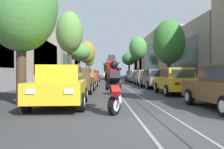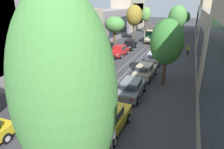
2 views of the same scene
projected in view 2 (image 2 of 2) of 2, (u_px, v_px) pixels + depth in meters
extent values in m
plane|color=#38383A|center=(139.00, 56.00, 30.74)|extent=(172.56, 172.56, 0.00)
cube|color=gray|center=(143.00, 49.00, 35.20)|extent=(0.08, 77.02, 0.01)
cube|color=gray|center=(149.00, 49.00, 34.83)|extent=(0.08, 77.02, 0.01)
cube|color=black|center=(146.00, 49.00, 35.01)|extent=(0.03, 77.02, 0.01)
cube|color=#BCAD93|center=(68.00, 33.00, 29.86)|extent=(4.08, 16.96, 6.94)
cube|color=#2D3842|center=(80.00, 36.00, 29.28)|extent=(0.04, 12.08, 4.16)
cube|color=gray|center=(108.00, 24.00, 45.25)|extent=(5.55, 16.96, 6.32)
cube|color=#2D3842|center=(119.00, 26.00, 44.41)|extent=(0.04, 12.08, 3.79)
cube|color=#BCAD93|center=(130.00, 12.00, 59.62)|extent=(5.62, 16.96, 10.17)
cube|color=#2D3842|center=(138.00, 14.00, 58.83)|extent=(0.04, 12.08, 6.10)
cube|color=#2D3842|center=(212.00, 97.00, 8.13)|extent=(0.04, 12.08, 5.64)
cube|color=#2D3842|center=(200.00, 44.00, 23.53)|extent=(0.04, 12.08, 4.21)
cube|color=tan|center=(211.00, 20.00, 37.27)|extent=(4.37, 16.96, 9.39)
cube|color=#2D3842|center=(198.00, 22.00, 38.18)|extent=(0.04, 12.08, 5.63)
cube|color=#BCAD93|center=(207.00, 19.00, 52.53)|extent=(5.16, 16.96, 7.25)
cube|color=#2D3842|center=(197.00, 20.00, 53.55)|extent=(0.04, 12.08, 4.35)
cube|color=#B21414|center=(12.00, 124.00, 12.28)|extent=(0.28, 0.05, 0.12)
cylinder|color=black|center=(7.00, 138.00, 11.60)|extent=(0.22, 0.65, 0.64)
cylinder|color=silver|center=(8.00, 139.00, 11.56)|extent=(0.03, 0.35, 0.35)
cube|color=brown|center=(48.00, 97.00, 15.88)|extent=(1.92, 4.35, 0.66)
cube|color=brown|center=(48.00, 90.00, 15.79)|extent=(1.53, 2.10, 0.60)
cube|color=#2D3842|center=(41.00, 94.00, 15.07)|extent=(1.34, 0.26, 0.47)
cube|color=#2D3842|center=(57.00, 85.00, 16.81)|extent=(1.30, 0.23, 0.45)
cube|color=#2D3842|center=(55.00, 91.00, 15.51)|extent=(0.08, 1.81, 0.47)
cube|color=#2D3842|center=(41.00, 88.00, 16.06)|extent=(0.08, 1.81, 0.47)
cube|color=white|center=(33.00, 110.00, 13.78)|extent=(0.28, 0.05, 0.14)
cube|color=#B21414|center=(69.00, 87.00, 17.50)|extent=(0.28, 0.05, 0.12)
cube|color=white|center=(21.00, 107.00, 14.19)|extent=(0.28, 0.05, 0.14)
cube|color=#B21414|center=(59.00, 85.00, 17.91)|extent=(0.28, 0.05, 0.12)
cylinder|color=black|center=(45.00, 111.00, 14.52)|extent=(0.22, 0.65, 0.64)
cylinder|color=silver|center=(47.00, 111.00, 14.48)|extent=(0.03, 0.35, 0.35)
cylinder|color=black|center=(28.00, 106.00, 15.17)|extent=(0.22, 0.65, 0.64)
cylinder|color=silver|center=(26.00, 106.00, 15.21)|extent=(0.03, 0.35, 0.35)
cylinder|color=black|center=(67.00, 96.00, 16.81)|extent=(0.22, 0.65, 0.64)
cylinder|color=silver|center=(68.00, 96.00, 16.77)|extent=(0.03, 0.35, 0.35)
cylinder|color=black|center=(50.00, 93.00, 17.47)|extent=(0.22, 0.65, 0.64)
cylinder|color=silver|center=(49.00, 92.00, 17.51)|extent=(0.03, 0.35, 0.35)
cube|color=orange|center=(82.00, 76.00, 20.41)|extent=(1.99, 4.38, 0.66)
cube|color=orange|center=(82.00, 70.00, 20.32)|extent=(1.57, 2.13, 0.60)
cube|color=#2D3842|center=(78.00, 73.00, 19.61)|extent=(1.34, 0.28, 0.47)
cube|color=#2D3842|center=(88.00, 67.00, 21.34)|extent=(1.30, 0.26, 0.45)
cube|color=#2D3842|center=(88.00, 71.00, 20.03)|extent=(0.11, 1.81, 0.47)
cube|color=#2D3842|center=(76.00, 69.00, 20.61)|extent=(0.11, 1.81, 0.47)
cube|color=white|center=(74.00, 84.00, 18.32)|extent=(0.28, 0.05, 0.14)
cube|color=#B21414|center=(96.00, 70.00, 22.00)|extent=(0.28, 0.05, 0.12)
cube|color=white|center=(64.00, 82.00, 18.75)|extent=(0.28, 0.05, 0.14)
cube|color=#B21414|center=(88.00, 69.00, 22.44)|extent=(0.28, 0.05, 0.12)
cylinder|color=black|center=(82.00, 85.00, 19.05)|extent=(0.23, 0.65, 0.64)
cylinder|color=silver|center=(83.00, 85.00, 19.00)|extent=(0.04, 0.35, 0.35)
cylinder|color=black|center=(67.00, 82.00, 19.73)|extent=(0.23, 0.65, 0.64)
cylinder|color=silver|center=(66.00, 82.00, 19.77)|extent=(0.04, 0.35, 0.35)
cylinder|color=black|center=(95.00, 76.00, 21.32)|extent=(0.23, 0.65, 0.64)
cylinder|color=silver|center=(96.00, 76.00, 21.28)|extent=(0.04, 0.35, 0.35)
cylinder|color=black|center=(82.00, 74.00, 22.00)|extent=(0.23, 0.65, 0.64)
cylinder|color=silver|center=(81.00, 74.00, 22.05)|extent=(0.04, 0.35, 0.35)
cube|color=black|center=(104.00, 61.00, 25.55)|extent=(1.96, 4.36, 0.66)
cube|color=black|center=(104.00, 56.00, 25.46)|extent=(1.55, 2.12, 0.60)
cube|color=#2D3842|center=(101.00, 58.00, 24.75)|extent=(1.34, 0.27, 0.47)
cube|color=#2D3842|center=(108.00, 55.00, 26.48)|extent=(1.30, 0.25, 0.45)
cube|color=#2D3842|center=(109.00, 57.00, 25.18)|extent=(0.10, 1.81, 0.47)
cube|color=#2D3842|center=(99.00, 56.00, 25.75)|extent=(0.10, 1.81, 0.47)
cube|color=white|center=(100.00, 66.00, 23.46)|extent=(0.28, 0.05, 0.14)
cube|color=#B21414|center=(114.00, 57.00, 27.16)|extent=(0.28, 0.05, 0.12)
cube|color=white|center=(92.00, 65.00, 23.88)|extent=(0.28, 0.05, 0.14)
cube|color=#B21414|center=(107.00, 56.00, 27.58)|extent=(0.28, 0.05, 0.12)
cylinder|color=black|center=(105.00, 68.00, 24.19)|extent=(0.22, 0.65, 0.64)
cylinder|color=silver|center=(106.00, 68.00, 24.15)|extent=(0.03, 0.35, 0.35)
cylinder|color=black|center=(93.00, 66.00, 24.86)|extent=(0.22, 0.65, 0.64)
cylinder|color=silver|center=(92.00, 66.00, 24.90)|extent=(0.03, 0.35, 0.35)
cylinder|color=black|center=(114.00, 62.00, 26.48)|extent=(0.22, 0.65, 0.64)
cylinder|color=silver|center=(114.00, 62.00, 26.43)|extent=(0.03, 0.35, 0.35)
cylinder|color=black|center=(102.00, 60.00, 27.14)|extent=(0.22, 0.65, 0.64)
cylinder|color=silver|center=(101.00, 60.00, 27.19)|extent=(0.03, 0.35, 0.35)
cube|color=red|center=(119.00, 52.00, 30.54)|extent=(2.00, 4.38, 0.66)
cube|color=red|center=(120.00, 48.00, 30.45)|extent=(1.57, 2.13, 0.60)
cube|color=#2D3842|center=(118.00, 49.00, 29.74)|extent=(1.34, 0.28, 0.47)
cube|color=#2D3842|center=(122.00, 46.00, 31.46)|extent=(1.30, 0.26, 0.45)
cube|color=#2D3842|center=(124.00, 48.00, 30.16)|extent=(0.12, 1.81, 0.47)
cube|color=#2D3842|center=(115.00, 47.00, 30.74)|extent=(0.12, 1.81, 0.47)
cube|color=white|center=(117.00, 55.00, 28.45)|extent=(0.28, 0.05, 0.14)
cube|color=#B21414|center=(127.00, 49.00, 32.13)|extent=(0.28, 0.05, 0.12)
cube|color=white|center=(110.00, 54.00, 28.88)|extent=(0.28, 0.05, 0.14)
cube|color=#B21414|center=(121.00, 48.00, 32.57)|extent=(0.28, 0.05, 0.12)
cylinder|color=black|center=(121.00, 56.00, 29.18)|extent=(0.23, 0.65, 0.64)
cylinder|color=silver|center=(122.00, 56.00, 29.13)|extent=(0.04, 0.35, 0.35)
cylinder|color=black|center=(111.00, 55.00, 29.86)|extent=(0.23, 0.65, 0.64)
cylinder|color=silver|center=(110.00, 55.00, 29.90)|extent=(0.04, 0.35, 0.35)
cylinder|color=black|center=(127.00, 52.00, 31.45)|extent=(0.23, 0.65, 0.64)
cylinder|color=silver|center=(128.00, 53.00, 31.41)|extent=(0.04, 0.35, 0.35)
cylinder|color=black|center=(117.00, 51.00, 32.13)|extent=(0.23, 0.65, 0.64)
cylinder|color=silver|center=(117.00, 51.00, 32.18)|extent=(0.04, 0.35, 0.35)
cube|color=black|center=(130.00, 45.00, 35.13)|extent=(1.93, 4.35, 0.66)
cube|color=black|center=(130.00, 42.00, 35.05)|extent=(1.54, 2.11, 0.60)
cube|color=#2D3842|center=(129.00, 43.00, 34.31)|extent=(1.34, 0.26, 0.47)
cube|color=#2D3842|center=(132.00, 41.00, 36.10)|extent=(1.30, 0.24, 0.45)
cube|color=#2D3842|center=(134.00, 42.00, 34.81)|extent=(0.09, 1.81, 0.47)
cube|color=#2D3842|center=(126.00, 41.00, 35.29)|extent=(0.09, 1.81, 0.47)
cube|color=white|center=(129.00, 47.00, 33.02)|extent=(0.28, 0.05, 0.14)
cube|color=#B21414|center=(135.00, 43.00, 36.82)|extent=(0.28, 0.05, 0.12)
cube|color=white|center=(123.00, 47.00, 33.37)|extent=(0.28, 0.05, 0.14)
cube|color=#B21414|center=(130.00, 42.00, 37.18)|extent=(0.28, 0.05, 0.12)
cylinder|color=black|center=(132.00, 49.00, 33.79)|extent=(0.22, 0.65, 0.64)
cylinder|color=silver|center=(133.00, 49.00, 33.76)|extent=(0.03, 0.35, 0.35)
cylinder|color=black|center=(123.00, 48.00, 34.36)|extent=(0.22, 0.65, 0.64)
cylinder|color=silver|center=(122.00, 48.00, 34.39)|extent=(0.03, 0.35, 0.35)
cylinder|color=black|center=(136.00, 46.00, 36.14)|extent=(0.22, 0.65, 0.64)
cylinder|color=silver|center=(137.00, 46.00, 36.11)|extent=(0.03, 0.35, 0.35)
cylinder|color=black|center=(127.00, 45.00, 36.70)|extent=(0.22, 0.65, 0.64)
cylinder|color=silver|center=(126.00, 45.00, 36.74)|extent=(0.03, 0.35, 0.35)
cube|color=gold|center=(109.00, 121.00, 12.68)|extent=(1.87, 4.33, 0.66)
cube|color=gold|center=(108.00, 114.00, 12.33)|extent=(1.51, 2.09, 0.60)
cube|color=#2D3842|center=(113.00, 108.00, 13.06)|extent=(1.34, 0.24, 0.47)
cube|color=#2D3842|center=(100.00, 125.00, 11.31)|extent=(1.30, 0.22, 0.45)
cube|color=#2D3842|center=(97.00, 112.00, 12.60)|extent=(0.06, 1.81, 0.47)
cube|color=#2D3842|center=(119.00, 117.00, 12.06)|extent=(0.06, 1.81, 0.47)
cube|color=white|center=(113.00, 104.00, 14.72)|extent=(0.28, 0.04, 0.14)
cube|color=#B21414|center=(84.00, 138.00, 10.98)|extent=(0.28, 0.04, 0.12)
cube|color=white|center=(127.00, 106.00, 14.31)|extent=(0.28, 0.04, 0.14)
cube|color=#B21414|center=(102.00, 143.00, 10.58)|extent=(0.28, 0.04, 0.12)
cylinder|color=black|center=(105.00, 113.00, 14.27)|extent=(0.21, 0.64, 0.64)
cylinder|color=silver|center=(104.00, 113.00, 14.31)|extent=(0.03, 0.35, 0.35)
cylinder|color=black|center=(128.00, 118.00, 13.63)|extent=(0.21, 0.64, 0.64)
cylinder|color=silver|center=(129.00, 118.00, 13.59)|extent=(0.03, 0.35, 0.35)
cylinder|color=black|center=(87.00, 134.00, 11.96)|extent=(0.21, 0.64, 0.64)
cylinder|color=silver|center=(86.00, 134.00, 12.00)|extent=(0.03, 0.35, 0.35)
cylinder|color=black|center=(114.00, 142.00, 11.32)|extent=(0.21, 0.64, 0.64)
cylinder|color=silver|center=(115.00, 142.00, 11.28)|extent=(0.03, 0.35, 0.35)
cube|color=slate|center=(132.00, 89.00, 17.41)|extent=(1.91, 4.34, 0.66)
cube|color=slate|center=(131.00, 83.00, 17.06)|extent=(1.53, 2.10, 0.60)
cube|color=#2D3842|center=(134.00, 80.00, 17.81)|extent=(1.34, 0.26, 0.47)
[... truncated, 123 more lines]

